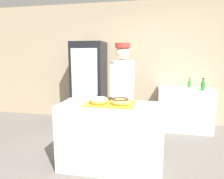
{
  "coord_description": "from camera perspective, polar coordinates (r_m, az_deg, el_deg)",
  "views": [
    {
      "loc": [
        0.53,
        -2.49,
        1.53
      ],
      "look_at": [
        0.0,
        0.1,
        1.07
      ],
      "focal_mm": 32.0,
      "sensor_mm": 36.0,
      "label": 1
    }
  ],
  "objects": [
    {
      "name": "ground_plane",
      "position": [
        2.97,
        -0.42,
        -21.26
      ],
      "size": [
        14.0,
        14.0,
        0.0
      ],
      "primitive_type": "plane",
      "color": "#66605B"
    },
    {
      "name": "wall_back",
      "position": [
        4.65,
        5.08,
        7.51
      ],
      "size": [
        8.0,
        0.06,
        2.7
      ],
      "color": "tan",
      "rests_on": "ground_plane"
    },
    {
      "name": "display_counter",
      "position": [
        2.76,
        -0.43,
        -13.28
      ],
      "size": [
        1.37,
        0.58,
        0.89
      ],
      "color": "beige",
      "rests_on": "ground_plane"
    },
    {
      "name": "serving_tray",
      "position": [
        2.62,
        -0.44,
        -3.99
      ],
      "size": [
        0.64,
        0.43,
        0.02
      ],
      "color": "yellow",
      "rests_on": "display_counter"
    },
    {
      "name": "donut_light_glaze",
      "position": [
        2.58,
        -3.78,
        -3.03
      ],
      "size": [
        0.25,
        0.25,
        0.07
      ],
      "color": "tan",
      "rests_on": "serving_tray"
    },
    {
      "name": "donut_chocolate_glaze",
      "position": [
        2.52,
        2.38,
        -3.32
      ],
      "size": [
        0.25,
        0.25,
        0.07
      ],
      "color": "tan",
      "rests_on": "serving_tray"
    },
    {
      "name": "brownie_back_left",
      "position": [
        2.77,
        -0.86,
        -2.64
      ],
      "size": [
        0.09,
        0.09,
        0.03
      ],
      "color": "#382111",
      "rests_on": "serving_tray"
    },
    {
      "name": "brownie_back_right",
      "position": [
        2.75,
        1.31,
        -2.74
      ],
      "size": [
        0.09,
        0.09,
        0.03
      ],
      "color": "#382111",
      "rests_on": "serving_tray"
    },
    {
      "name": "baker_person",
      "position": [
        3.21,
        2.93,
        -1.44
      ],
      "size": [
        0.38,
        0.38,
        1.71
      ],
      "color": "#4C4C51",
      "rests_on": "ground_plane"
    },
    {
      "name": "beverage_fridge",
      "position": [
        4.49,
        -6.48,
        1.75
      ],
      "size": [
        0.68,
        0.67,
        1.82
      ],
      "color": "black",
      "rests_on": "ground_plane"
    },
    {
      "name": "chest_freezer",
      "position": [
        4.42,
        19.83,
        -5.11
      ],
      "size": [
        1.06,
        0.64,
        0.87
      ],
      "color": "silver",
      "rests_on": "ground_plane"
    },
    {
      "name": "bottle_green",
      "position": [
        4.42,
        21.23,
        1.52
      ],
      "size": [
        0.06,
        0.06,
        0.2
      ],
      "color": "#2D8C38",
      "rests_on": "chest_freezer"
    },
    {
      "name": "bottle_green_b",
      "position": [
        4.15,
        24.53,
        1.0
      ],
      "size": [
        0.08,
        0.08,
        0.23
      ],
      "color": "#2D8C38",
      "rests_on": "chest_freezer"
    }
  ]
}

